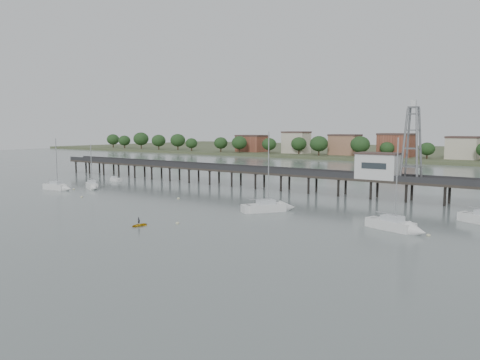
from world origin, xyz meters
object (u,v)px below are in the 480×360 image
Objects in this scene: pier at (272,173)px; sailboat_c at (274,207)px; lattice_tower at (412,144)px; sailboat_a at (60,187)px; white_tender at (116,180)px; yellow_dinghy at (139,226)px; sailboat_b at (93,186)px; sailboat_d at (401,227)px.

sailboat_c is at bearing -57.59° from pier.
lattice_tower is 77.22m from sailboat_a.
pier is at bearing 21.91° from white_tender.
sailboat_c is 60.12m from white_tender.
sailboat_c is (15.63, -24.63, -3.16)m from pier.
lattice_tower is 1.24× the size of sailboat_a.
yellow_dinghy is at bearing -167.44° from sailboat_c.
sailboat_c reaches higher than yellow_dinghy.
sailboat_c is at bearing 25.32° from sailboat_b.
sailboat_c is at bearing -5.50° from white_tender.
sailboat_d is at bearing 36.51° from yellow_dinghy.
pier is 49.22m from sailboat_a.
sailboat_b is at bearing -50.18° from white_tender.
pier is 42.22m from sailboat_b.
sailboat_a is 54.77m from sailboat_c.
lattice_tower is 54.22m from yellow_dinghy.
lattice_tower is 1.43× the size of sailboat_b.
pier is at bearing 61.05° from sailboat_b.
sailboat_a is 0.87× the size of sailboat_c.
white_tender is at bearing 94.69° from sailboat_a.
sailboat_a is at bearing -70.48° from white_tender.
sailboat_b is 0.87× the size of sailboat_a.
sailboat_a is (-38.87, -30.03, -3.15)m from pier.
sailboat_d reaches higher than yellow_dinghy.
sailboat_a is at bearing 131.25° from sailboat_c.
pier is 12.00× the size of sailboat_a.
pier is 10.41× the size of sailboat_c.
sailboat_a is at bearing 166.01° from yellow_dinghy.
yellow_dinghy is (-9.38, -22.06, -0.64)m from sailboat_c.
lattice_tower is 4.04× the size of white_tender.
sailboat_a is at bearing -142.31° from pier.
white_tender is 60.90m from yellow_dinghy.
sailboat_c is (54.51, 5.40, -0.01)m from sailboat_a.
yellow_dinghy is (-25.24, -46.69, -11.10)m from lattice_tower.
white_tender is 1.58× the size of yellow_dinghy.
sailboat_d is at bearing -36.23° from pier.
lattice_tower reaches higher than sailboat_d.
sailboat_d is 37.05m from yellow_dinghy.
lattice_tower is 6.38× the size of yellow_dinghy.
sailboat_d is (38.26, -28.03, -3.15)m from pier.
sailboat_c reaches higher than pier.
lattice_tower reaches higher than sailboat_b.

